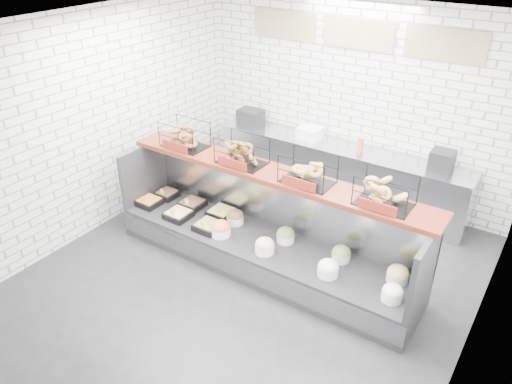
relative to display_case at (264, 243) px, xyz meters
The scene contains 5 objects.
ground 0.47m from the display_case, 89.09° to the right, with size 5.50×5.50×0.00m, color black.
room_shell 1.75m from the display_case, 88.79° to the left, with size 5.02×5.51×3.01m.
display_case is the anchor object (origin of this frame).
bagel_shelf 1.06m from the display_case, 87.70° to the left, with size 4.10×0.50×0.40m.
prep_counter 2.09m from the display_case, 90.04° to the left, with size 4.00×0.60×1.20m.
Camera 1 is at (2.79, -4.03, 3.95)m, focal length 35.00 mm.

